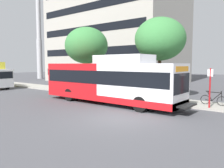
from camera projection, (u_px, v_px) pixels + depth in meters
ground_plane at (36, 103)px, 17.33m from camera, size 120.00×120.00×0.00m
sidewalk_curb at (114, 95)px, 21.46m from camera, size 3.00×56.00×0.14m
transit_bus at (109, 81)px, 17.14m from camera, size 2.58×12.25×3.65m
bus_stop_sign_pole at (210, 85)px, 14.77m from camera, size 0.10×0.36×2.60m
bicycle_parked at (213, 99)px, 15.84m from camera, size 0.52×1.76×1.02m
street_tree_near_stop at (160, 39)px, 19.05m from camera, size 4.27×4.27×6.79m
street_tree_mid_block at (86, 46)px, 24.20m from camera, size 4.58×4.58×6.80m
apartment_tower_backdrop at (115, 5)px, 38.15m from camera, size 13.28×21.91×25.96m
lattice_comm_tower at (39, 22)px, 45.78m from camera, size 1.10×1.10×34.27m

